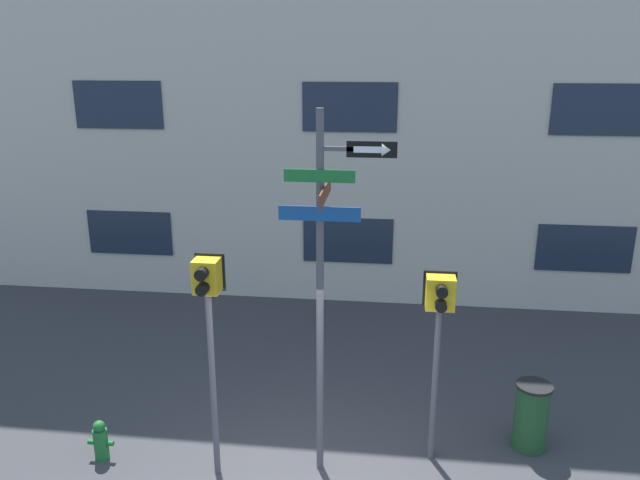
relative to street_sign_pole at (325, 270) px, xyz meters
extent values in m
cube|color=beige|center=(-0.15, 5.99, 2.78)|extent=(24.00, 0.60, 11.04)
cube|color=#1E2838|center=(-4.95, 5.67, -1.36)|extent=(1.89, 0.03, 0.97)
cube|color=#1E2838|center=(-0.15, 5.67, -1.36)|extent=(1.89, 0.03, 0.97)
cube|color=#1E2838|center=(4.65, 5.67, -1.36)|extent=(1.89, 0.03, 0.97)
cube|color=#1E2838|center=(-4.95, 5.67, 1.40)|extent=(1.89, 0.03, 0.97)
cube|color=#1E2838|center=(-0.15, 5.67, 1.40)|extent=(1.89, 0.03, 0.97)
cube|color=#1E2838|center=(4.65, 5.67, 1.40)|extent=(1.89, 0.03, 0.97)
cylinder|color=#4C4C51|center=(-0.06, 0.01, -0.43)|extent=(0.09, 0.09, 4.62)
cube|color=#4C4C51|center=(0.22, 0.01, 1.43)|extent=(0.58, 0.05, 0.05)
cube|color=#196B2D|center=(-0.06, -0.05, 1.13)|extent=(0.81, 0.02, 0.14)
cube|color=brown|center=(0.00, 0.01, 0.92)|extent=(0.02, 1.08, 0.17)
cube|color=#14478C|center=(-0.06, -0.05, 0.69)|extent=(0.95, 0.02, 0.17)
cube|color=black|center=(0.51, -0.01, 1.43)|extent=(0.56, 0.02, 0.18)
cube|color=white|center=(0.47, -0.02, 1.43)|extent=(0.32, 0.01, 0.07)
cone|color=white|center=(0.67, -0.02, 1.43)|extent=(0.10, 0.14, 0.14)
cylinder|color=#4C4C51|center=(-1.36, -0.25, -1.49)|extent=(0.08, 0.08, 2.50)
cube|color=gold|center=(-1.36, -0.25, -0.04)|extent=(0.30, 0.26, 0.40)
cube|color=black|center=(-1.36, -0.11, -0.04)|extent=(0.36, 0.02, 0.46)
cylinder|color=black|center=(-1.36, -0.44, 0.05)|extent=(0.14, 0.12, 0.14)
cylinder|color=black|center=(-1.36, -0.44, -0.14)|extent=(0.14, 0.12, 0.14)
cylinder|color=#EA4C14|center=(-1.36, -0.39, 0.05)|extent=(0.11, 0.01, 0.11)
cylinder|color=#4C4C51|center=(1.38, 0.39, -1.66)|extent=(0.08, 0.08, 2.16)
cube|color=gold|center=(1.38, 0.39, -0.38)|extent=(0.35, 0.26, 0.41)
cube|color=black|center=(1.38, 0.53, -0.38)|extent=(0.41, 0.02, 0.47)
cylinder|color=black|center=(1.38, 0.20, -0.29)|extent=(0.14, 0.12, 0.14)
cylinder|color=black|center=(1.38, 0.20, -0.47)|extent=(0.14, 0.12, 0.14)
cylinder|color=silver|center=(1.38, 0.25, -0.29)|extent=(0.12, 0.01, 0.12)
cylinder|color=#196028|center=(-2.97, -0.16, -2.53)|extent=(0.19, 0.19, 0.43)
sphere|color=#196028|center=(-2.97, -0.16, -2.26)|extent=(0.16, 0.16, 0.16)
cylinder|color=#196028|center=(-3.10, -0.16, -2.50)|extent=(0.08, 0.07, 0.07)
cylinder|color=#196028|center=(-2.84, -0.16, -2.50)|extent=(0.08, 0.07, 0.07)
cylinder|color=#1E4723|center=(2.72, 0.78, -2.28)|extent=(0.46, 0.46, 0.92)
cylinder|color=black|center=(2.72, 0.78, -1.80)|extent=(0.48, 0.48, 0.04)
camera|label=1|loc=(0.76, -6.87, 2.47)|focal=35.00mm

